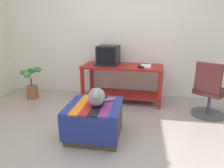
{
  "coord_description": "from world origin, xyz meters",
  "views": [
    {
      "loc": [
        0.55,
        -2.05,
        1.42
      ],
      "look_at": [
        0.08,
        0.85,
        0.55
      ],
      "focal_mm": 31.88,
      "sensor_mm": 36.0,
      "label": 1
    }
  ],
  "objects": [
    {
      "name": "back_wall",
      "position": [
        0.0,
        2.05,
        1.3
      ],
      "size": [
        8.0,
        0.1,
        2.6
      ],
      "primitive_type": "cube",
      "color": "silver",
      "rests_on": "ground_plane"
    },
    {
      "name": "office_chair",
      "position": [
        1.59,
        1.13,
        0.39
      ],
      "size": [
        0.59,
        0.59,
        0.89
      ],
      "rotation": [
        0.0,
        0.0,
        2.5
      ],
      "color": "#4C4C51",
      "rests_on": "ground_plane"
    },
    {
      "name": "desk",
      "position": [
        0.16,
        1.6,
        0.48
      ],
      "size": [
        1.52,
        0.7,
        0.7
      ],
      "rotation": [
        0.0,
        0.0,
        -0.05
      ],
      "color": "maroon",
      "rests_on": "ground_plane"
    },
    {
      "name": "keyboard",
      "position": [
        -0.15,
        1.48,
        0.71
      ],
      "size": [
        0.42,
        0.21,
        0.02
      ],
      "primitive_type": "cube",
      "rotation": [
        0.0,
        0.0,
        -0.14
      ],
      "color": "black",
      "rests_on": "desk"
    },
    {
      "name": "potted_plant",
      "position": [
        -1.64,
        1.44,
        0.29
      ],
      "size": [
        0.46,
        0.3,
        0.65
      ],
      "color": "brown",
      "rests_on": "ground_plane"
    },
    {
      "name": "stapler",
      "position": [
        0.5,
        1.39,
        0.72
      ],
      "size": [
        0.11,
        0.1,
        0.04
      ],
      "primitive_type": "cube",
      "rotation": [
        0.0,
        0.0,
        0.89
      ],
      "color": "black",
      "rests_on": "desk"
    },
    {
      "name": "tv_monitor",
      "position": [
        -0.13,
        1.69,
        0.87
      ],
      "size": [
        0.41,
        0.46,
        0.35
      ],
      "rotation": [
        0.0,
        0.0,
        -0.05
      ],
      "color": "black",
      "rests_on": "desk"
    },
    {
      "name": "book",
      "position": [
        0.59,
        1.53,
        0.71
      ],
      "size": [
        0.2,
        0.29,
        0.02
      ],
      "primitive_type": "cube",
      "rotation": [
        0.0,
        0.0,
        -0.06
      ],
      "color": "white",
      "rests_on": "desk"
    },
    {
      "name": "ground_plane",
      "position": [
        0.0,
        0.0,
        0.0
      ],
      "size": [
        14.0,
        14.0,
        0.0
      ],
      "primitive_type": "plane",
      "color": "#9E9389"
    },
    {
      "name": "cat",
      "position": [
        -0.02,
        0.23,
        0.56
      ],
      "size": [
        0.34,
        0.39,
        0.27
      ],
      "rotation": [
        0.0,
        0.0,
        0.14
      ],
      "color": "gray",
      "rests_on": "ottoman_with_blanket"
    },
    {
      "name": "ottoman_with_blanket",
      "position": [
        -0.06,
        0.25,
        0.22
      ],
      "size": [
        0.69,
        0.7,
        0.45
      ],
      "color": "#4C4238",
      "rests_on": "ground_plane"
    }
  ]
}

